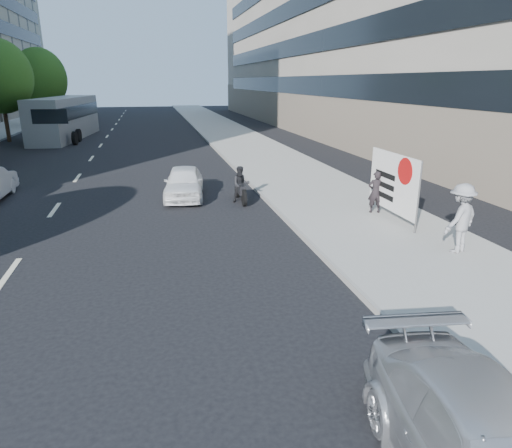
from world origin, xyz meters
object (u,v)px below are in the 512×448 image
object	(u,v)px
pedestrian_woman	(376,192)
motorcycle	(241,186)
jogger	(461,218)
bus	(65,118)
protest_banner	(393,182)
white_sedan_near	(184,182)

from	to	relation	value
pedestrian_woman	motorcycle	world-z (taller)	pedestrian_woman
jogger	pedestrian_woman	xyz separation A→B (m)	(-0.39, 4.03, -0.21)
jogger	pedestrian_woman	size ratio (longest dim) A/B	1.28
motorcycle	bus	bearing A→B (deg)	114.58
bus	motorcycle	bearing A→B (deg)	-59.91
protest_banner	white_sedan_near	bearing A→B (deg)	141.61
pedestrian_woman	white_sedan_near	distance (m)	7.58
bus	protest_banner	bearing A→B (deg)	-55.41
jogger	bus	xyz separation A→B (m)	(-14.63, 30.67, 0.55)
pedestrian_woman	jogger	bearing A→B (deg)	107.84
jogger	motorcycle	distance (m)	8.41
protest_banner	white_sedan_near	xyz separation A→B (m)	(-6.42, 5.09, -0.76)
pedestrian_woman	motorcycle	distance (m)	5.16
jogger	pedestrian_woman	distance (m)	4.05
jogger	white_sedan_near	bearing A→B (deg)	-75.03
white_sedan_near	bus	size ratio (longest dim) A/B	0.30
protest_banner	motorcycle	xyz separation A→B (m)	(-4.31, 3.90, -0.76)
motorcycle	protest_banner	bearing A→B (deg)	-40.63
jogger	protest_banner	world-z (taller)	protest_banner
white_sedan_near	bus	bearing A→B (deg)	116.44
protest_banner	bus	size ratio (longest dim) A/B	0.25
pedestrian_woman	protest_banner	size ratio (longest dim) A/B	0.48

